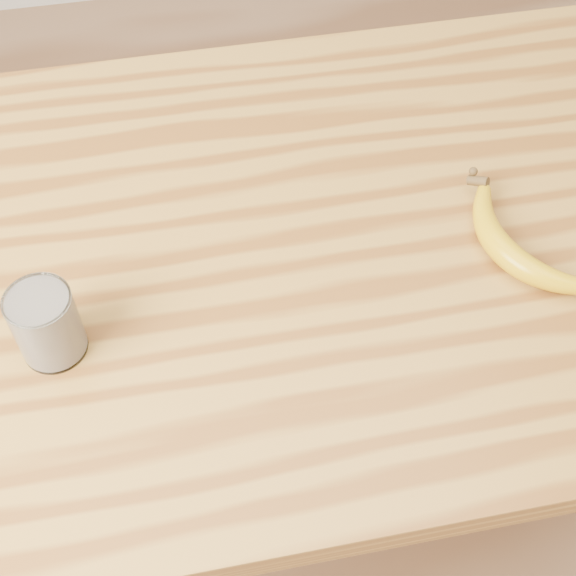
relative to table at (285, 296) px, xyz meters
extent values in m
plane|color=#876345|center=(0.00, 0.00, -0.77)|extent=(4.00, 4.00, 0.00)
cube|color=olive|center=(0.00, 0.00, 0.11)|extent=(1.20, 0.80, 0.04)
cylinder|color=brown|center=(0.54, 0.34, -0.34)|extent=(0.06, 0.06, 0.86)
cylinder|color=white|center=(-0.29, -0.12, 0.18)|extent=(0.07, 0.07, 0.09)
torus|color=white|center=(-0.29, -0.12, 0.22)|extent=(0.07, 0.07, 0.00)
cylinder|color=silver|center=(-0.29, -0.12, 0.18)|extent=(0.07, 0.07, 0.09)
camera|label=1|loc=(-0.12, -0.66, 0.90)|focal=50.00mm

